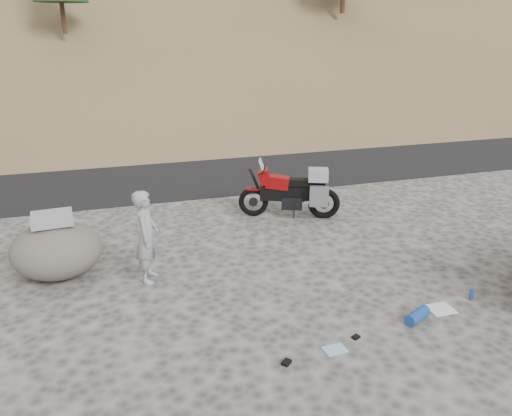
{
  "coord_description": "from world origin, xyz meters",
  "views": [
    {
      "loc": [
        -2.92,
        -7.27,
        4.41
      ],
      "look_at": [
        -0.17,
        1.75,
        1.0
      ],
      "focal_mm": 35.0,
      "sensor_mm": 36.0,
      "label": 1
    }
  ],
  "objects": [
    {
      "name": "ground",
      "position": [
        0.0,
        0.0,
        0.0
      ],
      "size": [
        140.0,
        140.0,
        0.0
      ],
      "primitive_type": "plane",
      "color": "#403D3B",
      "rests_on": "ground"
    },
    {
      "name": "road",
      "position": [
        0.0,
        9.0,
        0.0
      ],
      "size": [
        120.0,
        7.0,
        0.05
      ],
      "primitive_type": "cube",
      "color": "black",
      "rests_on": "ground"
    },
    {
      "name": "motorcycle",
      "position": [
        1.33,
        3.5,
        0.63
      ],
      "size": [
        2.38,
        1.23,
        1.48
      ],
      "rotation": [
        0.0,
        0.0,
        -0.37
      ],
      "color": "black",
      "rests_on": "ground"
    },
    {
      "name": "man",
      "position": [
        -2.39,
        1.23,
        0.0
      ],
      "size": [
        0.57,
        0.72,
        1.74
      ],
      "primitive_type": "imported",
      "rotation": [
        0.0,
        0.0,
        1.29
      ],
      "color": "#98989D",
      "rests_on": "ground"
    },
    {
      "name": "boulder",
      "position": [
        -4.0,
        1.86,
        0.55
      ],
      "size": [
        1.79,
        1.58,
        1.24
      ],
      "rotation": [
        0.0,
        0.0,
        -0.12
      ],
      "color": "#544F48",
      "rests_on": "ground"
    },
    {
      "name": "gear_white_cloth",
      "position": [
        2.13,
        -1.26,
        0.01
      ],
      "size": [
        0.43,
        0.38,
        0.01
      ],
      "primitive_type": "cube",
      "rotation": [
        0.0,
        0.0,
        -0.02
      ],
      "color": "white",
      "rests_on": "ground"
    },
    {
      "name": "gear_blue_mat",
      "position": [
        1.55,
        -1.44,
        0.1
      ],
      "size": [
        0.52,
        0.38,
        0.19
      ],
      "primitive_type": "cylinder",
      "rotation": [
        0.0,
        1.57,
        0.45
      ],
      "color": "#194497",
      "rests_on": "ground"
    },
    {
      "name": "gear_bottle",
      "position": [
        2.82,
        -1.14,
        0.1
      ],
      "size": [
        0.08,
        0.08,
        0.19
      ],
      "primitive_type": "cylinder",
      "rotation": [
        0.0,
        0.0,
        0.14
      ],
      "color": "#194497",
      "rests_on": "ground"
    },
    {
      "name": "gear_glove_a",
      "position": [
        0.39,
        -1.58,
        0.02
      ],
      "size": [
        0.14,
        0.13,
        0.03
      ],
      "primitive_type": "cube",
      "rotation": [
        0.0,
        0.0,
        0.4
      ],
      "color": "black",
      "rests_on": "ground"
    },
    {
      "name": "gear_glove_b",
      "position": [
        -0.83,
        -1.85,
        0.02
      ],
      "size": [
        0.17,
        0.17,
        0.05
      ],
      "primitive_type": "cube",
      "rotation": [
        0.0,
        0.0,
        0.7
      ],
      "color": "black",
      "rests_on": "ground"
    },
    {
      "name": "gear_blue_cloth",
      "position": [
        -0.04,
        -1.75,
        0.01
      ],
      "size": [
        0.35,
        0.26,
        0.01
      ],
      "primitive_type": "cube",
      "rotation": [
        0.0,
        0.0,
        0.07
      ],
      "color": "#90C0DF",
      "rests_on": "ground"
    }
  ]
}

